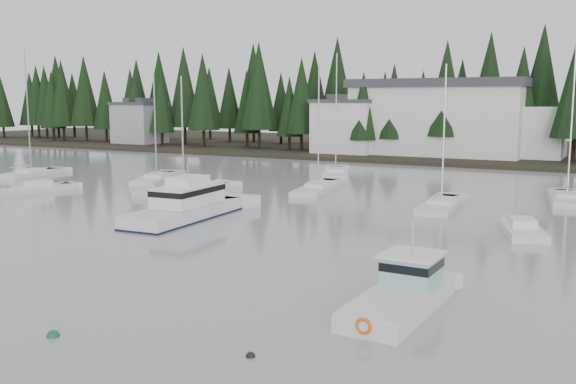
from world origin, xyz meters
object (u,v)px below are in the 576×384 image
Objects in this scene: sailboat_5 at (441,207)px; runabout_0 at (39,190)px; lobster_boat_teal at (402,297)px; house_west at (346,125)px; sailboat_7 at (567,200)px; sailboat_3 at (318,190)px; runabout_1 at (522,232)px; cabin_cruiser_center at (186,209)px; sailboat_8 at (157,180)px; house_far_west at (140,122)px; sailboat_1 at (32,175)px; harbor_inn at (452,118)px; sailboat_6 at (184,192)px; sailboat_4 at (336,174)px.

runabout_0 is (-35.48, -8.65, 0.07)m from sailboat_5.
house_west is at bearing 26.59° from lobster_boat_teal.
sailboat_3 is at bearing 91.67° from sailboat_7.
sailboat_7 reaches higher than runabout_0.
sailboat_5 is 1.82× the size of runabout_1.
sailboat_8 is (-16.02, 16.16, -0.65)m from cabin_cruiser_center.
house_far_west is 82.73m from sailboat_7.
runabout_1 is (53.46, -7.04, 0.04)m from sailboat_1.
house_west is 15.45m from harbor_inn.
runabout_0 is 42.64m from runabout_1.
cabin_cruiser_center is 22.76m from sailboat_8.
sailboat_1 reaches higher than sailboat_5.
sailboat_1 reaches higher than sailboat_7.
sailboat_3 reaches higher than runabout_1.
lobster_boat_teal is 17.98m from runabout_1.
sailboat_3 is 21.67m from sailboat_7.
harbor_inn reaches higher than sailboat_6.
house_far_west is 0.72× the size of sailboat_5.
sailboat_6 is 0.94× the size of sailboat_8.
sailboat_7 reaches higher than lobster_boat_teal.
house_west is at bearing -2.73° from house_far_west.
sailboat_7 is (54.79, 8.49, 0.00)m from sailboat_1.
sailboat_6 is 9.60m from sailboat_8.
sailboat_3 is at bearing -71.07° from house_west.
sailboat_6 is at bearing 100.31° from sailboat_7.
sailboat_8 is at bearing 53.87° from lobster_boat_teal.
sailboat_4 is 1.19× the size of sailboat_8.
lobster_boat_teal is 46.95m from sailboat_4.
harbor_inn reaches higher than sailboat_8.
harbor_inn is at bearing -14.73° from sailboat_3.
harbor_inn is at bearing -48.09° from sailboat_1.
sailboat_4 is 23.37m from sailboat_5.
house_far_west is 0.29× the size of harbor_inn.
sailboat_4 reaches higher than sailboat_6.
sailboat_3 reaches higher than sailboat_8.
sailboat_8 is at bearing 63.60° from sailboat_6.
sailboat_8 is at bearing -99.36° from house_west.
cabin_cruiser_center is at bearing 162.38° from sailboat_3.
sailboat_4 is 26.31m from sailboat_7.
cabin_cruiser_center is 31.83m from sailboat_7.
sailboat_3 is (-2.89, -38.77, -5.72)m from harbor_inn.
sailboat_6 is (-13.31, -45.77, -5.73)m from harbor_inn.
house_west reaches higher than house_far_west.
harbor_inn is 2.50× the size of sailboat_8.
sailboat_6 reaches higher than runabout_1.
runabout_1 is at bearing -105.64° from sailboat_1.
sailboat_5 is at bearing -31.94° from house_far_west.
runabout_0 is at bearing 73.84° from runabout_1.
lobster_boat_teal is (72.01, -66.96, -3.92)m from house_far_west.
lobster_boat_teal is 0.63× the size of sailboat_8.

